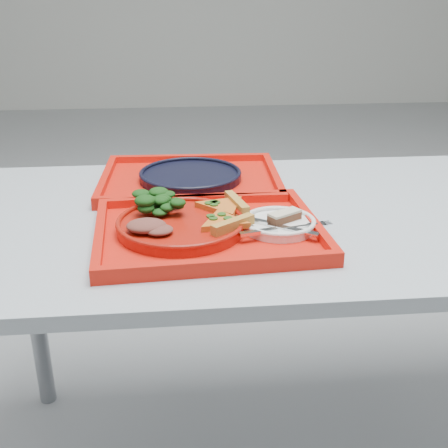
{
  "coord_description": "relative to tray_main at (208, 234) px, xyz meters",
  "views": [
    {
      "loc": [
        -0.3,
        -1.16,
        1.22
      ],
      "look_at": [
        -0.2,
        -0.13,
        0.78
      ],
      "focal_mm": 45.0,
      "sensor_mm": 36.0,
      "label": 1
    }
  ],
  "objects": [
    {
      "name": "navy_plate",
      "position": [
        -0.02,
        0.33,
        0.01
      ],
      "size": [
        0.26,
        0.26,
        0.02
      ],
      "primitive_type": "cylinder",
      "color": "black",
      "rests_on": "tray_far"
    },
    {
      "name": "side_plate",
      "position": [
        0.14,
        0.0,
        0.01
      ],
      "size": [
        0.15,
        0.15,
        0.01
      ],
      "primitive_type": "cylinder",
      "color": "white",
      "rests_on": "tray_main"
    },
    {
      "name": "dessert_bar",
      "position": [
        0.16,
        0.01,
        0.03
      ],
      "size": [
        0.08,
        0.06,
        0.02
      ],
      "rotation": [
        0.0,
        0.0,
        0.55
      ],
      "color": "#512B1B",
      "rests_on": "side_plate"
    },
    {
      "name": "table",
      "position": [
        0.23,
        0.12,
        -0.08
      ],
      "size": [
        1.6,
        0.8,
        0.75
      ],
      "color": "#A1ABB4",
      "rests_on": "ground"
    },
    {
      "name": "tray_far",
      "position": [
        -0.02,
        0.33,
        0.0
      ],
      "size": [
        0.46,
        0.37,
        0.01
      ],
      "primitive_type": "cube",
      "rotation": [
        0.0,
        0.0,
        -0.04
      ],
      "color": "red",
      "rests_on": "table"
    },
    {
      "name": "knife",
      "position": [
        0.13,
        -0.02,
        0.02
      ],
      "size": [
        0.16,
        0.12,
        0.01
      ],
      "primitive_type": "cube",
      "rotation": [
        0.0,
        0.0,
        -0.6
      ],
      "color": "silver",
      "rests_on": "side_plate"
    },
    {
      "name": "dinner_plate",
      "position": [
        -0.05,
        0.01,
        0.02
      ],
      "size": [
        0.26,
        0.26,
        0.02
      ],
      "primitive_type": "cylinder",
      "color": "#A1150A",
      "rests_on": "tray_main"
    },
    {
      "name": "tray_main",
      "position": [
        0.0,
        0.0,
        0.0
      ],
      "size": [
        0.47,
        0.38,
        0.01
      ],
      "primitive_type": "cube",
      "rotation": [
        0.0,
        0.0,
        0.06
      ],
      "color": "red",
      "rests_on": "table"
    },
    {
      "name": "pizza_slice_a",
      "position": [
        0.03,
        -0.01,
        0.03
      ],
      "size": [
        0.15,
        0.15,
        0.02
      ],
      "primitive_type": null,
      "rotation": [
        0.0,
        0.0,
        2.2
      ],
      "color": "orange",
      "rests_on": "dinner_plate"
    },
    {
      "name": "salad_heap",
      "position": [
        -0.1,
        0.07,
        0.05
      ],
      "size": [
        0.1,
        0.09,
        0.05
      ],
      "primitive_type": "ellipsoid",
      "color": "black",
      "rests_on": "dinner_plate"
    },
    {
      "name": "meat_portion",
      "position": [
        -0.12,
        -0.03,
        0.04
      ],
      "size": [
        0.08,
        0.06,
        0.02
      ],
      "primitive_type": "ellipsoid",
      "color": "brown",
      "rests_on": "dinner_plate"
    },
    {
      "name": "fork",
      "position": [
        0.15,
        -0.04,
        0.02
      ],
      "size": [
        0.19,
        0.06,
        0.01
      ],
      "primitive_type": "cube",
      "rotation": [
        0.0,
        0.0,
        0.23
      ],
      "color": "silver",
      "rests_on": "side_plate"
    },
    {
      "name": "pizza_slice_b",
      "position": [
        0.04,
        0.07,
        0.03
      ],
      "size": [
        0.15,
        0.13,
        0.02
      ],
      "primitive_type": null,
      "rotation": [
        0.0,
        0.0,
        3.38
      ],
      "color": "orange",
      "rests_on": "dinner_plate"
    }
  ]
}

